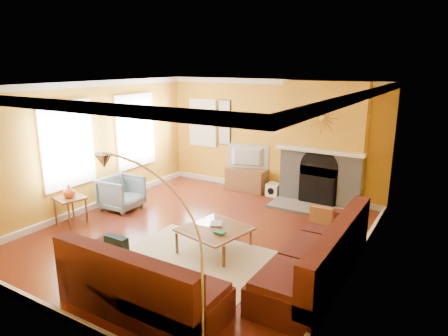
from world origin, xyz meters
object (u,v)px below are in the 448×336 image
Objects in this scene: armchair at (122,193)px; media_console at (247,179)px; side_table at (71,211)px; arc_lamp at (157,260)px; coffee_table at (215,239)px; sectional_sofa at (231,243)px.

media_console is at bearing -36.61° from armchair.
side_table is 4.25m from arc_lamp.
armchair is 1.15m from side_table.
side_table is at bearing 165.56° from armchair.
armchair reaches higher than side_table.
arc_lamp is at bearing -25.90° from side_table.
coffee_table is 3.33m from media_console.
coffee_table is at bearing 108.27° from arc_lamp.
sectional_sofa is 3.70× the size of media_console.
coffee_table is 1.29× the size of armchair.
coffee_table is (-0.59, 0.46, -0.25)m from sectional_sofa.
side_table is at bearing 154.10° from arc_lamp.
coffee_table is at bearing -71.29° from media_console.
armchair is 1.41× the size of side_table.
side_table reaches higher than coffee_table.
sectional_sofa is 6.73× the size of side_table.
sectional_sofa is at bearing 0.75° from side_table.
side_table is (-2.99, -0.50, 0.08)m from coffee_table.
media_console and side_table have the same top height.
sectional_sofa reaches higher than coffee_table.
media_console is 5.83m from arc_lamp.
armchair is at bearing 167.30° from coffee_table.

